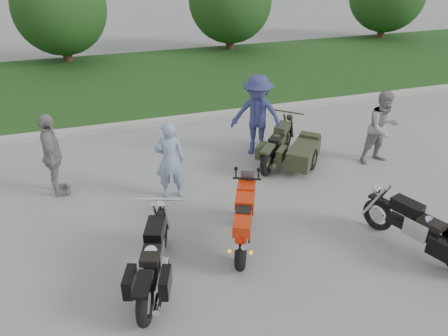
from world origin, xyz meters
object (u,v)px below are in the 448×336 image
object	(u,v)px
cruiser_left	(153,263)
sportbike_red	(244,219)
cruiser_right	(424,232)
person_grey	(383,128)
person_denim	(257,116)
person_back	(53,156)
cruiser_sidecar	(292,150)
person_stripe	(170,160)

from	to	relation	value
cruiser_left	sportbike_red	bearing A→B (deg)	36.97
cruiser_right	person_grey	world-z (taller)	person_grey
cruiser_right	person_denim	world-z (taller)	person_denim
cruiser_right	person_back	world-z (taller)	person_back
cruiser_sidecar	person_grey	size ratio (longest dim) A/B	1.12
cruiser_left	cruiser_right	xyz separation A→B (m)	(4.39, -0.60, -0.01)
cruiser_sidecar	person_denim	distance (m)	1.18
cruiser_sidecar	sportbike_red	bearing A→B (deg)	-88.77
person_stripe	person_back	distance (m)	2.34
sportbike_red	person_denim	size ratio (longest dim) A/B	0.91
cruiser_sidecar	person_back	xyz separation A→B (m)	(-5.12, 0.35, 0.49)
sportbike_red	person_back	bearing A→B (deg)	162.28
cruiser_left	cruiser_sidecar	size ratio (longest dim) A/B	1.11
person_stripe	person_back	bearing A→B (deg)	-10.46
cruiser_sidecar	person_back	world-z (taller)	person_back
person_back	person_grey	bearing A→B (deg)	-99.61
person_denim	person_back	size ratio (longest dim) A/B	1.12
person_grey	person_back	xyz separation A→B (m)	(-7.13, 0.80, 0.01)
cruiser_right	person_back	bearing A→B (deg)	126.32
person_stripe	person_back	xyz separation A→B (m)	(-2.20, 0.80, 0.06)
person_grey	cruiser_right	bearing A→B (deg)	-116.02
sportbike_red	cruiser_sidecar	distance (m)	3.17
person_stripe	person_denim	world-z (taller)	person_denim
cruiser_left	person_stripe	distance (m)	2.63
cruiser_sidecar	person_back	size ratio (longest dim) A/B	1.11
cruiser_left	person_grey	world-z (taller)	person_grey
sportbike_red	person_grey	bearing A→B (deg)	49.85
cruiser_sidecar	person_stripe	bearing A→B (deg)	-129.21
cruiser_left	cruiser_right	distance (m)	4.43
cruiser_sidecar	person_stripe	xyz separation A→B (m)	(-2.92, -0.45, 0.43)
cruiser_left	person_grey	xyz separation A→B (m)	(5.72, 2.49, 0.42)
person_grey	sportbike_red	bearing A→B (deg)	-157.14
cruiser_left	person_stripe	world-z (taller)	person_stripe
cruiser_right	cruiser_sidecar	bearing A→B (deg)	81.05
person_stripe	person_denim	bearing A→B (deg)	-141.59
person_stripe	person_grey	world-z (taller)	person_grey
sportbike_red	person_stripe	world-z (taller)	person_stripe
sportbike_red	person_denim	world-z (taller)	person_denim
cruiser_sidecar	person_stripe	size ratio (longest dim) A/B	1.19
sportbike_red	cruiser_left	bearing A→B (deg)	-137.67
cruiser_left	person_denim	world-z (taller)	person_denim
sportbike_red	person_back	world-z (taller)	person_back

